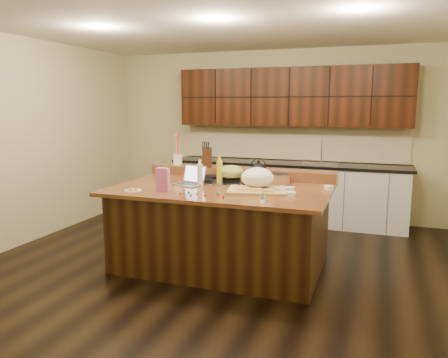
% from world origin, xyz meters
% --- Properties ---
extents(room, '(5.52, 5.02, 2.72)m').
position_xyz_m(room, '(0.00, 0.00, 1.35)').
color(room, black).
rests_on(room, ground).
extents(island, '(2.40, 1.60, 0.92)m').
position_xyz_m(island, '(0.00, 0.00, 0.46)').
color(island, black).
rests_on(island, ground).
extents(back_ledge, '(2.40, 0.30, 0.12)m').
position_xyz_m(back_ledge, '(0.00, 0.70, 0.98)').
color(back_ledge, black).
rests_on(back_ledge, island).
extents(cooktop, '(0.92, 0.52, 0.05)m').
position_xyz_m(cooktop, '(0.00, 0.30, 0.94)').
color(cooktop, gray).
rests_on(cooktop, island).
extents(back_counter, '(3.70, 0.66, 2.40)m').
position_xyz_m(back_counter, '(0.30, 2.23, 0.98)').
color(back_counter, silver).
rests_on(back_counter, ground).
extents(kettle, '(0.21, 0.21, 0.18)m').
position_xyz_m(kettle, '(0.30, 0.43, 1.06)').
color(kettle, black).
rests_on(kettle, cooktop).
extents(green_bowl, '(0.31, 0.31, 0.16)m').
position_xyz_m(green_bowl, '(0.00, 0.30, 1.05)').
color(green_bowl, olive).
rests_on(green_bowl, cooktop).
extents(laptop, '(0.38, 0.33, 0.22)m').
position_xyz_m(laptop, '(-0.39, 0.00, 0.98)').
color(laptop, '#B7B7BC').
rests_on(laptop, island).
extents(oil_bottle, '(0.09, 0.09, 0.27)m').
position_xyz_m(oil_bottle, '(-0.11, 0.19, 1.06)').
color(oil_bottle, gold).
rests_on(oil_bottle, island).
extents(vinegar_bottle, '(0.07, 0.07, 0.25)m').
position_xyz_m(vinegar_bottle, '(-0.26, -0.04, 1.04)').
color(vinegar_bottle, silver).
rests_on(vinegar_bottle, island).
extents(wooden_tray, '(0.69, 0.56, 0.25)m').
position_xyz_m(wooden_tray, '(0.42, -0.08, 1.03)').
color(wooden_tray, tan).
rests_on(wooden_tray, island).
extents(ramekin_a, '(0.13, 0.13, 0.04)m').
position_xyz_m(ramekin_a, '(0.82, -0.25, 0.94)').
color(ramekin_a, white).
rests_on(ramekin_a, island).
extents(ramekin_b, '(0.11, 0.11, 0.04)m').
position_xyz_m(ramekin_b, '(0.77, -0.01, 0.94)').
color(ramekin_b, white).
rests_on(ramekin_b, island).
extents(ramekin_c, '(0.11, 0.11, 0.04)m').
position_xyz_m(ramekin_c, '(1.15, 0.22, 0.94)').
color(ramekin_c, white).
rests_on(ramekin_c, island).
extents(strainer_bowl, '(0.30, 0.30, 0.09)m').
position_xyz_m(strainer_bowl, '(0.56, 0.43, 0.97)').
color(strainer_bowl, '#996B3F').
rests_on(strainer_bowl, island).
extents(kitchen_timer, '(0.10, 0.10, 0.07)m').
position_xyz_m(kitchen_timer, '(0.59, -0.47, 0.96)').
color(kitchen_timer, silver).
rests_on(kitchen_timer, island).
extents(pink_bag, '(0.14, 0.08, 0.25)m').
position_xyz_m(pink_bag, '(-0.51, -0.45, 1.05)').
color(pink_bag, '#D062AB').
rests_on(pink_bag, island).
extents(candy_plate, '(0.23, 0.23, 0.01)m').
position_xyz_m(candy_plate, '(-0.82, -0.55, 0.93)').
color(candy_plate, white).
rests_on(candy_plate, island).
extents(package_box, '(0.11, 0.09, 0.14)m').
position_xyz_m(package_box, '(-0.83, 0.09, 0.99)').
color(package_box, '#CE9248').
rests_on(package_box, island).
extents(utensil_crock, '(0.15, 0.15, 0.14)m').
position_xyz_m(utensil_crock, '(-0.89, 0.70, 1.11)').
color(utensil_crock, white).
rests_on(utensil_crock, back_ledge).
extents(knife_block, '(0.18, 0.22, 0.24)m').
position_xyz_m(knife_block, '(-0.47, 0.70, 1.16)').
color(knife_block, black).
rests_on(knife_block, back_ledge).
extents(gumdrop_0, '(0.02, 0.02, 0.02)m').
position_xyz_m(gumdrop_0, '(-0.27, -0.54, 0.93)').
color(gumdrop_0, red).
rests_on(gumdrop_0, island).
extents(gumdrop_1, '(0.02, 0.02, 0.02)m').
position_xyz_m(gumdrop_1, '(-0.11, -0.48, 0.93)').
color(gumdrop_1, '#198C26').
rests_on(gumdrop_1, island).
extents(gumdrop_2, '(0.02, 0.02, 0.02)m').
position_xyz_m(gumdrop_2, '(0.22, -0.59, 0.93)').
color(gumdrop_2, red).
rests_on(gumdrop_2, island).
extents(gumdrop_3, '(0.02, 0.02, 0.02)m').
position_xyz_m(gumdrop_3, '(0.01, -0.53, 0.93)').
color(gumdrop_3, '#198C26').
rests_on(gumdrop_3, island).
extents(gumdrop_4, '(0.02, 0.02, 0.02)m').
position_xyz_m(gumdrop_4, '(0.19, -0.51, 0.93)').
color(gumdrop_4, red).
rests_on(gumdrop_4, island).
extents(gumdrop_5, '(0.02, 0.02, 0.02)m').
position_xyz_m(gumdrop_5, '(0.09, -0.41, 0.93)').
color(gumdrop_5, '#198C26').
rests_on(gumdrop_5, island).
extents(gumdrop_6, '(0.02, 0.02, 0.02)m').
position_xyz_m(gumdrop_6, '(0.00, -0.54, 0.93)').
color(gumdrop_6, red).
rests_on(gumdrop_6, island).
extents(gumdrop_7, '(0.02, 0.02, 0.02)m').
position_xyz_m(gumdrop_7, '(-0.14, -0.56, 0.93)').
color(gumdrop_7, '#198C26').
rests_on(gumdrop_7, island).
extents(gumdrop_8, '(0.02, 0.02, 0.02)m').
position_xyz_m(gumdrop_8, '(0.19, -0.38, 0.93)').
color(gumdrop_8, red).
rests_on(gumdrop_8, island).
extents(gumdrop_9, '(0.02, 0.02, 0.02)m').
position_xyz_m(gumdrop_9, '(-0.21, -0.45, 0.93)').
color(gumdrop_9, '#198C26').
rests_on(gumdrop_9, island).
extents(gumdrop_10, '(0.02, 0.02, 0.02)m').
position_xyz_m(gumdrop_10, '(0.14, -0.51, 0.93)').
color(gumdrop_10, red).
rests_on(gumdrop_10, island).
extents(gumdrop_11, '(0.02, 0.02, 0.02)m').
position_xyz_m(gumdrop_11, '(-0.21, -0.45, 0.93)').
color(gumdrop_11, '#198C26').
rests_on(gumdrop_11, island).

